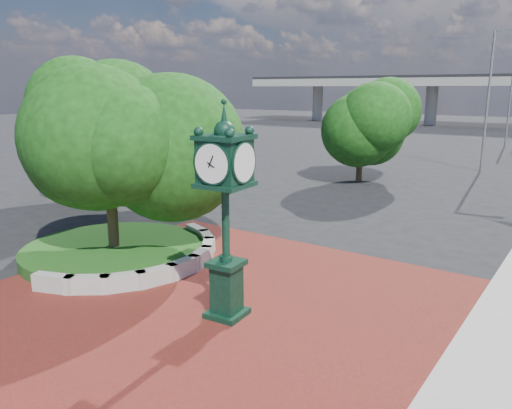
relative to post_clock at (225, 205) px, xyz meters
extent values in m
plane|color=black|center=(-1.02, 1.41, -2.92)|extent=(200.00, 200.00, 0.00)
cube|color=maroon|center=(-1.02, 0.41, -2.90)|extent=(12.00, 12.00, 0.04)
cube|color=#9E9B93|center=(-4.93, -1.59, -2.65)|extent=(1.29, 0.76, 0.54)
cube|color=#9E9B93|center=(-4.07, -1.13, -2.65)|extent=(1.20, 1.04, 0.54)
cube|color=#9E9B93|center=(-3.40, -0.42, -2.65)|extent=(1.00, 1.22, 0.54)
cube|color=#9E9B93|center=(-2.97, 0.45, -2.65)|extent=(0.71, 1.30, 0.54)
cube|color=#9E9B93|center=(-2.82, 1.41, -2.65)|extent=(0.35, 1.25, 0.54)
cube|color=#9E9B93|center=(-2.97, 2.37, -2.65)|extent=(0.71, 1.30, 0.54)
cube|color=#9E9B93|center=(-3.40, 3.25, -2.65)|extent=(1.00, 1.22, 0.54)
cube|color=#9E9B93|center=(-4.07, 3.95, -2.65)|extent=(1.20, 1.04, 0.54)
cube|color=#9E9B93|center=(-4.93, 4.42, -2.65)|extent=(1.29, 0.76, 0.54)
cylinder|color=#134215|center=(-6.02, 1.41, -2.72)|extent=(6.10, 6.10, 0.40)
cylinder|color=#9E9B93|center=(-36.02, 71.41, 0.08)|extent=(1.80, 1.80, 6.00)
cylinder|color=#9E9B93|center=(-16.02, 71.41, 0.08)|extent=(1.80, 1.80, 6.00)
cylinder|color=#38281C|center=(-6.02, 1.41, -1.83)|extent=(0.36, 0.36, 2.17)
sphere|color=#14370F|center=(-6.02, 1.41, 0.81)|extent=(5.20, 5.20, 5.20)
cylinder|color=#38281C|center=(-14.02, 6.41, -1.69)|extent=(0.36, 0.36, 2.45)
sphere|color=#14370F|center=(-14.02, 6.41, 1.21)|extent=(5.60, 5.60, 5.60)
cylinder|color=#38281C|center=(-5.02, 19.41, -1.96)|extent=(0.36, 0.36, 1.92)
sphere|color=#14370F|center=(-5.02, 19.41, 0.33)|extent=(4.40, 4.40, 4.40)
cube|color=black|center=(0.00, 0.00, -2.83)|extent=(0.97, 0.97, 0.18)
cube|color=black|center=(0.00, 0.00, -2.14)|extent=(0.67, 0.67, 1.23)
cube|color=black|center=(0.00, 0.00, -1.49)|extent=(0.85, 0.85, 0.13)
cylinder|color=black|center=(0.00, 0.00, -0.47)|extent=(0.19, 0.19, 1.90)
cube|color=black|center=(0.00, 0.00, 1.05)|extent=(1.09, 1.09, 1.01)
cylinder|color=white|center=(0.05, -0.52, 1.05)|extent=(0.90, 0.14, 0.89)
cylinder|color=white|center=(-0.05, 0.52, 1.05)|extent=(0.90, 0.14, 0.89)
cylinder|color=white|center=(-0.52, -0.05, 1.05)|extent=(0.14, 0.90, 0.89)
cylinder|color=white|center=(0.52, 0.05, 1.05)|extent=(0.14, 0.90, 0.89)
sphere|color=black|center=(0.00, 0.00, 1.74)|extent=(0.49, 0.49, 0.49)
cone|color=black|center=(0.00, 0.00, 2.11)|extent=(0.20, 0.20, 0.56)
cylinder|color=slate|center=(0.30, 27.96, 1.73)|extent=(0.17, 0.17, 9.30)
cube|color=slate|center=(1.23, 28.01, 6.38)|extent=(1.86, 0.24, 0.12)
cylinder|color=slate|center=(-1.15, 46.36, 1.88)|extent=(0.17, 0.17, 9.60)
camera|label=1|loc=(7.29, -9.06, 2.72)|focal=35.00mm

